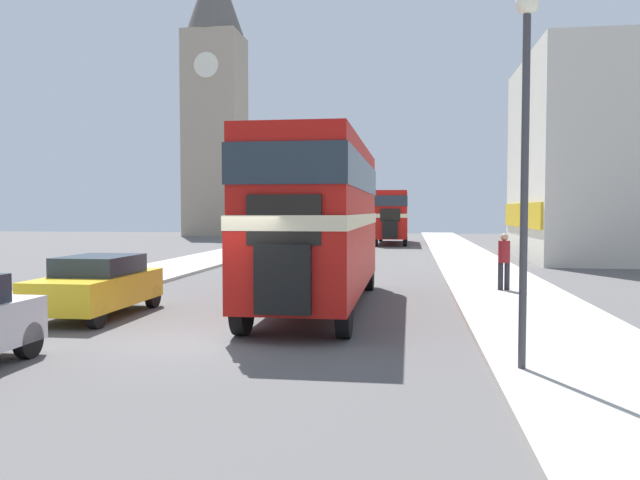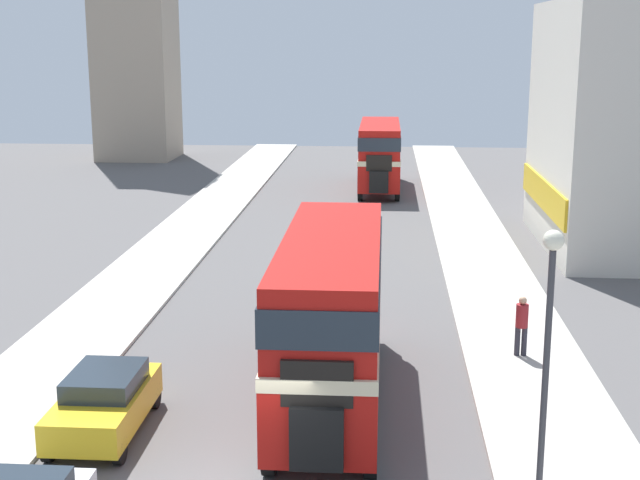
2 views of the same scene
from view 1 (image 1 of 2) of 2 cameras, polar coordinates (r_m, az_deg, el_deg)
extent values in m
plane|color=#565454|center=(12.76, -9.01, -9.12)|extent=(120.00, 120.00, 0.00)
cube|color=#B7B2A8|center=(12.56, 22.30, -9.19)|extent=(3.50, 120.00, 0.12)
cube|color=#B2140F|center=(16.75, 0.00, -1.51)|extent=(2.43, 9.72, 1.67)
cube|color=beige|center=(16.71, 0.00, 1.88)|extent=(2.46, 9.77, 0.30)
cube|color=#B2140F|center=(16.73, 0.00, 5.53)|extent=(2.38, 9.53, 1.83)
cube|color=#232D38|center=(16.73, 0.00, 5.84)|extent=(2.46, 9.63, 0.82)
cube|color=black|center=(11.89, -3.43, -3.64)|extent=(1.09, 0.20, 1.34)
cube|color=black|center=(11.96, -3.32, 1.84)|extent=(1.46, 0.12, 0.97)
cylinder|color=black|center=(13.21, -7.14, -6.20)|extent=(0.28, 1.13, 1.13)
cylinder|color=black|center=(12.81, 2.24, -6.46)|extent=(0.28, 1.13, 1.13)
cylinder|color=black|center=(20.77, -1.42, -2.93)|extent=(0.28, 1.13, 1.13)
cylinder|color=black|center=(20.52, 4.52, -3.01)|extent=(0.28, 1.13, 1.13)
cube|color=#B2140F|center=(49.59, 6.60, 1.19)|extent=(2.41, 9.56, 1.56)
cube|color=beige|center=(49.57, 6.60, 2.26)|extent=(2.43, 9.61, 0.28)
cube|color=#B2140F|center=(49.57, 6.61, 3.41)|extent=(2.36, 9.37, 1.70)
cube|color=#232D38|center=(49.58, 6.61, 3.51)|extent=(2.43, 9.46, 0.77)
cube|color=black|center=(44.71, 6.42, 0.93)|extent=(1.08, 0.20, 1.25)
cube|color=black|center=(44.83, 6.43, 2.29)|extent=(1.44, 0.12, 0.91)
cylinder|color=black|center=(45.79, 5.13, 0.14)|extent=(0.28, 1.13, 1.13)
cylinder|color=black|center=(45.72, 7.79, 0.12)|extent=(0.28, 1.13, 1.13)
cylinder|color=black|center=(53.40, 5.57, 0.50)|extent=(0.28, 1.13, 1.13)
cylinder|color=black|center=(53.35, 7.85, 0.48)|extent=(0.28, 1.13, 1.13)
cylinder|color=black|center=(12.27, -25.12, -8.29)|extent=(0.20, 0.64, 0.64)
cube|color=gold|center=(16.33, -19.73, -4.30)|extent=(1.79, 3.95, 0.74)
cube|color=#232D38|center=(16.41, -19.51, -2.16)|extent=(1.58, 2.05, 0.46)
cylinder|color=black|center=(15.48, -25.00, -6.05)|extent=(0.20, 0.64, 0.64)
cylinder|color=black|center=(14.67, -19.76, -6.42)|extent=(0.20, 0.64, 0.64)
cylinder|color=black|center=(18.08, -19.68, -4.72)|extent=(0.20, 0.64, 0.64)
cylinder|color=black|center=(17.40, -15.02, -4.94)|extent=(0.20, 0.64, 0.64)
cylinder|color=#282833|center=(20.33, 16.18, -3.20)|extent=(0.16, 0.16, 0.86)
cylinder|color=#282833|center=(20.36, 16.73, -3.20)|extent=(0.16, 0.16, 0.86)
cylinder|color=maroon|center=(20.29, 16.48, -1.03)|extent=(0.36, 0.36, 0.68)
sphere|color=tan|center=(20.26, 16.50, 0.26)|extent=(0.23, 0.23, 0.23)
cylinder|color=#38383D|center=(10.24, 18.18, 4.05)|extent=(0.12, 0.12, 5.50)
sphere|color=#EFEACC|center=(10.73, 18.43, 19.89)|extent=(0.36, 0.36, 0.36)
cube|color=tan|center=(66.71, -9.53, 9.38)|extent=(5.60, 5.60, 20.83)
cylinder|color=silver|center=(65.17, -10.37, 15.49)|extent=(2.52, 0.10, 2.52)
cube|color=gold|center=(35.46, 17.93, 2.18)|extent=(0.12, 10.60, 1.29)
camera|label=2|loc=(8.24, -159.93, 50.07)|focal=50.00mm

